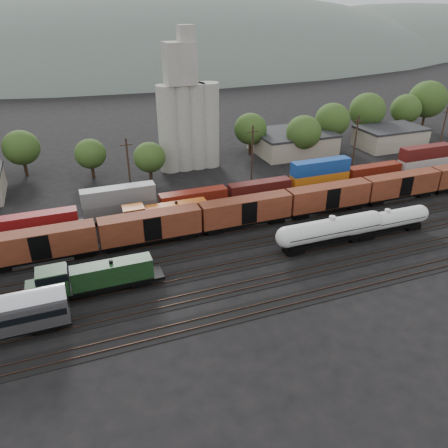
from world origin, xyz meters
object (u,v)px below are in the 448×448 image
object	(u,v)px
tank_car_a	(331,230)
grain_silo	(188,117)
green_locomotive	(89,279)
orange_locomotive	(160,214)

from	to	relation	value
tank_car_a	grain_silo	distance (m)	42.92
green_locomotive	grain_silo	bearing A→B (deg)	58.35
tank_car_a	grain_silo	xyz separation A→B (m)	(-9.48, 41.00, 8.47)
tank_car_a	orange_locomotive	size ratio (longest dim) A/B	1.09
green_locomotive	orange_locomotive	world-z (taller)	green_locomotive
green_locomotive	orange_locomotive	bearing A→B (deg)	50.24
green_locomotive	tank_car_a	xyz separation A→B (m)	(34.75, -0.00, 0.28)
green_locomotive	tank_car_a	world-z (taller)	tank_car_a
green_locomotive	grain_silo	distance (m)	48.95
tank_car_a	orange_locomotive	world-z (taller)	tank_car_a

